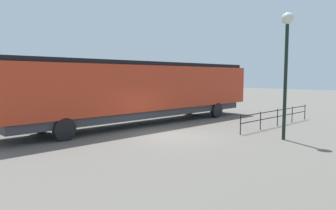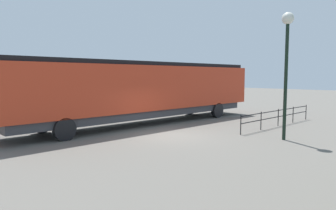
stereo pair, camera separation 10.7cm
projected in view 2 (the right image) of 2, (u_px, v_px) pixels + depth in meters
name	position (u px, v px, depth m)	size (l,w,h in m)	color
ground_plane	(172.00, 136.00, 16.09)	(120.00, 120.00, 0.00)	#666059
locomotive	(150.00, 89.00, 20.16)	(3.05, 18.56, 3.93)	red
lamp_post	(287.00, 47.00, 14.69)	(0.56, 0.56, 6.03)	black
platform_fence	(278.00, 115.00, 19.18)	(0.05, 8.29, 1.05)	black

